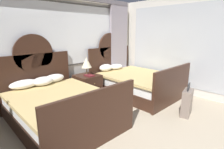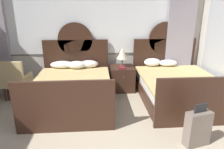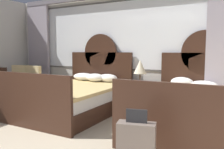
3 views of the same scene
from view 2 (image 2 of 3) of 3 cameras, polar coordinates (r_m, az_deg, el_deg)
wall_back_window at (r=5.45m, az=-6.45°, el=11.59°), size 6.03×0.22×2.70m
bed_near_window at (r=4.65m, az=-10.95°, el=-3.72°), size 1.69×2.27×1.71m
bed_near_mirror at (r=4.95m, az=17.66°, el=-2.93°), size 1.69×2.27×1.71m
nightstand_between_beds at (r=5.29m, az=2.85°, el=-1.04°), size 0.59×0.62×0.63m
table_lamp_on_nightstand at (r=5.11m, az=2.91°, el=5.89°), size 0.27×0.27×0.49m
book_on_nightstand at (r=5.07m, az=2.84°, el=2.01°), size 0.18×0.26×0.03m
armchair_by_window_left at (r=5.19m, az=-25.53°, el=-1.20°), size 0.60×0.60×0.95m
suitcase_on_floor at (r=3.50m, az=22.92°, el=-13.78°), size 0.43×0.26×0.71m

